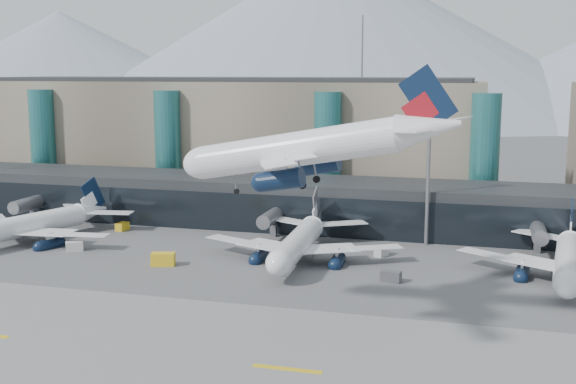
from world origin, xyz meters
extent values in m
plane|color=#515154|center=(0.00, 0.00, 0.00)|extent=(900.00, 900.00, 0.00)
cube|color=slate|center=(0.00, -15.00, 0.02)|extent=(400.00, 40.00, 0.04)
cube|color=gold|center=(20.00, -15.00, 0.05)|extent=(8.00, 1.00, 0.02)
cube|color=black|center=(0.00, 58.00, 5.00)|extent=(170.00, 18.00, 10.00)
cube|color=black|center=(0.00, 49.10, 4.00)|extent=(170.00, 0.40, 8.00)
cylinder|color=slate|center=(-55.00, 47.00, 4.20)|extent=(2.80, 14.00, 2.80)
cube|color=slate|center=(-55.00, 47.00, 1.20)|extent=(1.20, 1.20, 2.40)
cylinder|color=slate|center=(0.00, 47.00, 4.20)|extent=(2.80, 14.00, 2.80)
cube|color=slate|center=(0.00, 47.00, 1.20)|extent=(1.20, 1.20, 2.40)
cylinder|color=slate|center=(50.00, 47.00, 4.20)|extent=(2.80, 14.00, 2.80)
cube|color=slate|center=(50.00, 47.00, 1.20)|extent=(1.20, 1.20, 2.40)
cube|color=gray|center=(-25.00, 90.00, 15.00)|extent=(130.00, 30.00, 30.00)
cube|color=black|center=(-25.00, 90.00, 30.50)|extent=(123.50, 28.00, 1.00)
cylinder|color=#276D6F|center=(-70.00, 74.00, 14.00)|extent=(6.40, 6.40, 28.00)
cylinder|color=#276D6F|center=(-35.00, 74.00, 14.00)|extent=(6.40, 6.40, 28.00)
cylinder|color=#276D6F|center=(5.00, 74.00, 14.00)|extent=(6.40, 6.40, 28.00)
cylinder|color=#276D6F|center=(40.00, 74.00, 14.00)|extent=(6.40, 6.40, 28.00)
cylinder|color=slate|center=(10.00, 90.00, 38.00)|extent=(0.40, 0.40, 16.00)
cone|color=gray|center=(-260.00, 380.00, 37.50)|extent=(320.00, 320.00, 75.00)
cone|color=gray|center=(-60.00, 380.00, 55.00)|extent=(400.00, 400.00, 110.00)
cylinder|color=slate|center=(30.00, 48.00, 12.50)|extent=(0.70, 0.70, 25.00)
cube|color=slate|center=(30.00, 48.00, 25.30)|extent=(3.00, 1.20, 0.60)
cylinder|color=white|center=(19.72, -2.91, 24.94)|extent=(26.02, 6.89, 4.26)
ellipsoid|color=white|center=(6.93, -1.59, 24.94)|extent=(6.37, 4.85, 4.26)
cone|color=white|center=(36.16, -4.61, 25.15)|extent=(7.75, 4.99, 4.26)
cube|color=white|center=(20.60, -12.24, 24.23)|extent=(11.91, 19.40, 0.21)
cylinder|color=#0C1B35|center=(19.37, -9.89, 22.06)|extent=(5.36, 2.86, 2.34)
cube|color=white|center=(35.63, -9.73, 25.36)|extent=(7.00, 10.23, 0.17)
cube|color=white|center=(22.49, 6.04, 24.23)|extent=(14.79, 18.97, 0.21)
cylinder|color=#0C1B35|center=(20.80, 3.99, 22.06)|extent=(5.36, 2.86, 2.34)
cube|color=white|center=(36.69, 0.50, 25.36)|extent=(8.38, 9.98, 0.17)
cube|color=#0C1B35|center=(36.53, -4.65, 28.56)|extent=(6.36, 0.91, 7.50)
cube|color=maroon|center=(35.43, -4.54, 27.28)|extent=(4.27, 0.73, 4.10)
cylinder|color=slate|center=(10.77, -1.98, 22.17)|extent=(0.17, 0.17, 3.41)
cylinder|color=black|center=(10.77, -1.98, 20.68)|extent=(0.78, 0.35, 0.76)
cylinder|color=black|center=(20.55, -5.57, 20.68)|extent=(1.01, 0.48, 0.97)
cylinder|color=black|center=(21.08, -0.48, 20.68)|extent=(1.01, 0.48, 0.97)
cylinder|color=white|center=(-43.59, 31.00, 4.75)|extent=(12.24, 25.74, 4.26)
cone|color=white|center=(-38.32, 46.68, 4.96)|extent=(6.38, 8.33, 4.26)
cube|color=white|center=(-34.29, 29.81, 4.05)|extent=(18.96, 8.26, 0.21)
cylinder|color=#0C1B35|center=(-36.85, 29.12, 1.87)|extent=(3.86, 5.62, 2.34)
cube|color=white|center=(-33.44, 45.04, 5.18)|extent=(10.03, 5.19, 0.17)
cube|color=white|center=(-51.71, 35.67, 4.05)|extent=(17.62, 17.20, 0.21)
cylinder|color=#0C1B35|center=(-50.09, 33.57, 1.87)|extent=(3.86, 5.62, 2.34)
cube|color=white|center=(-43.19, 48.32, 5.18)|extent=(9.24, 9.47, 0.17)
cube|color=#0C1B35|center=(-38.20, 47.02, 8.37)|extent=(2.27, 6.12, 7.50)
cube|color=white|center=(-38.55, 45.98, 7.09)|extent=(1.64, 4.13, 4.10)
cylinder|color=black|center=(-40.81, 31.23, 0.49)|extent=(0.67, 1.04, 0.97)
cylinder|color=black|center=(-45.66, 32.86, 0.49)|extent=(0.67, 1.04, 0.97)
cylinder|color=white|center=(9.60, 31.00, 4.72)|extent=(5.21, 25.71, 4.24)
ellipsoid|color=white|center=(10.09, 18.23, 4.72)|extent=(4.46, 6.09, 4.24)
cone|color=white|center=(8.98, 47.42, 4.93)|extent=(4.51, 7.46, 4.24)
cube|color=white|center=(18.66, 33.17, 4.02)|extent=(19.08, 13.86, 0.21)
cylinder|color=#0C1B35|center=(16.52, 31.63, 1.86)|extent=(2.52, 5.20, 2.33)
cube|color=white|center=(14.09, 47.62, 5.14)|extent=(10.04, 7.93, 0.17)
cube|color=white|center=(0.41, 32.48, 4.02)|extent=(19.24, 12.80, 0.21)
cylinder|color=#0C1B35|center=(2.66, 31.10, 1.86)|extent=(2.52, 5.20, 2.33)
cube|color=white|center=(3.87, 47.23, 5.14)|extent=(10.14, 7.42, 0.17)
cube|color=slate|center=(8.96, 47.79, 8.32)|extent=(0.49, 6.33, 7.46)
cube|color=white|center=(9.01, 46.69, 7.05)|extent=(0.46, 4.24, 4.08)
cylinder|color=slate|center=(9.94, 22.06, 1.97)|extent=(0.17, 0.17, 3.39)
cylinder|color=black|center=(9.94, 22.06, 0.48)|extent=(0.30, 0.76, 0.75)
cylinder|color=black|center=(12.10, 32.19, 0.48)|extent=(0.41, 0.98, 0.97)
cylinder|color=black|center=(7.02, 32.00, 0.48)|extent=(0.41, 0.98, 0.97)
cylinder|color=white|center=(53.73, 31.00, 4.68)|extent=(6.94, 25.63, 4.20)
ellipsoid|color=white|center=(52.35, 18.41, 4.68)|extent=(4.81, 6.30, 4.20)
cone|color=white|center=(55.51, 47.18, 4.89)|extent=(4.96, 7.65, 4.20)
cube|color=white|center=(44.94, 33.79, 3.98)|extent=(18.65, 14.65, 0.21)
cylinder|color=#0C1B35|center=(46.94, 32.11, 1.84)|extent=(2.85, 5.29, 2.31)
cube|color=white|center=(50.48, 47.74, 5.10)|extent=(9.81, 8.29, 0.17)
cube|color=#0C1B35|center=(55.55, 47.54, 8.24)|extent=(0.93, 6.26, 7.39)
cube|color=white|center=(55.43, 46.46, 6.98)|extent=(0.75, 4.20, 4.04)
cylinder|color=slate|center=(52.76, 22.19, 1.95)|extent=(0.17, 0.17, 3.36)
cylinder|color=black|center=(52.76, 22.19, 0.48)|extent=(0.35, 0.77, 0.74)
cylinder|color=black|center=(51.35, 32.35, 0.48)|extent=(0.47, 0.99, 0.96)
cube|color=silver|center=(-31.91, 25.88, 0.87)|extent=(3.53, 3.13, 1.73)
cube|color=gold|center=(-31.81, 43.87, 0.81)|extent=(2.07, 3.00, 1.62)
cube|color=#47474C|center=(26.72, 21.78, 0.87)|extent=(3.35, 2.12, 1.74)
cube|color=silver|center=(23.03, 37.37, 0.82)|extent=(2.52, 3.25, 1.64)
cube|color=gold|center=(-11.88, 21.04, 1.09)|extent=(4.36, 3.06, 2.18)
camera|label=1|loc=(40.21, -87.92, 32.79)|focal=45.00mm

